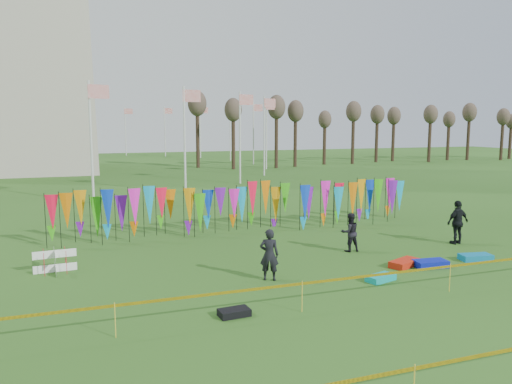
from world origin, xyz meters
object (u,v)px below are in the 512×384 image
object	(u,v)px
kite_bag_turquoise	(381,278)
kite_bag_blue	(430,264)
box_kite	(55,261)
kite_bag_teal	(476,257)
kite_bag_black	(234,312)
person_mid	(350,232)
person_left	(269,255)
person_right	(458,222)
kite_bag_red	(405,263)

from	to	relation	value
kite_bag_turquoise	kite_bag_blue	xyz separation A→B (m)	(2.66, 0.79, 0.02)
box_kite	kite_bag_blue	xyz separation A→B (m)	(12.97, -3.91, -0.28)
box_kite	kite_bag_teal	world-z (taller)	box_kite
kite_bag_blue	kite_bag_teal	distance (m)	2.27
kite_bag_black	box_kite	bearing A→B (deg)	128.51
person_mid	kite_bag_turquoise	distance (m)	3.99
person_left	kite_bag_black	size ratio (longest dim) A/B	2.08
person_left	person_right	bearing A→B (deg)	-143.47
box_kite	kite_bag_turquoise	xyz separation A→B (m)	(10.31, -4.70, -0.31)
box_kite	kite_bag_red	distance (m)	12.64
person_left	kite_bag_teal	xyz separation A→B (m)	(8.41, -0.37, -0.76)
box_kite	kite_bag_teal	size ratio (longest dim) A/B	0.68
person_left	kite_bag_turquoise	world-z (taller)	person_left
kite_bag_black	kite_bag_blue	bearing A→B (deg)	14.26
person_right	kite_bag_turquoise	bearing A→B (deg)	23.96
person_mid	kite_bag_red	world-z (taller)	person_mid
person_mid	kite_bag_black	distance (m)	8.33
kite_bag_red	kite_bag_black	distance (m)	7.77
box_kite	kite_bag_teal	distance (m)	15.68
person_mid	kite_bag_blue	size ratio (longest dim) A/B	1.33
kite_bag_blue	kite_bag_red	size ratio (longest dim) A/B	0.93
kite_bag_red	kite_bag_black	xyz separation A→B (m)	(-7.36, -2.48, -0.02)
kite_bag_red	box_kite	bearing A→B (deg)	163.85
person_left	kite_bag_black	world-z (taller)	person_left
kite_bag_teal	person_left	bearing A→B (deg)	177.47
person_left	person_mid	bearing A→B (deg)	-126.75
person_mid	kite_bag_blue	xyz separation A→B (m)	(1.64, -3.01, -0.67)
box_kite	person_left	distance (m)	7.62
person_mid	kite_bag_teal	world-z (taller)	person_mid
person_left	person_mid	size ratio (longest dim) A/B	1.10
person_left	kite_bag_red	size ratio (longest dim) A/B	1.35
person_right	kite_bag_turquoise	size ratio (longest dim) A/B	1.89
kite_bag_red	kite_bag_teal	distance (m)	3.10
kite_bag_red	person_right	bearing A→B (deg)	26.83
kite_bag_red	kite_bag_black	size ratio (longest dim) A/B	1.54
person_mid	person_right	distance (m)	5.12
person_left	kite_bag_blue	bearing A→B (deg)	-160.47
person_mid	kite_bag_teal	distance (m)	4.87
box_kite	kite_bag_turquoise	distance (m)	11.34
kite_bag_turquoise	kite_bag_teal	world-z (taller)	kite_bag_teal
person_left	kite_bag_blue	size ratio (longest dim) A/B	1.46
person_mid	kite_bag_turquoise	bearing A→B (deg)	78.70
kite_bag_red	kite_bag_teal	xyz separation A→B (m)	(3.09, -0.22, -0.00)
box_kite	person_left	xyz separation A→B (m)	(6.82, -3.36, 0.47)
kite_bag_blue	kite_bag_red	distance (m)	0.92
person_left	kite_bag_teal	bearing A→B (deg)	-157.86
kite_bag_teal	box_kite	bearing A→B (deg)	166.23
kite_bag_blue	kite_bag_black	distance (m)	8.46
person_mid	kite_bag_red	xyz separation A→B (m)	(0.80, -2.61, -0.68)
person_left	kite_bag_black	xyz separation A→B (m)	(-2.05, -2.64, -0.78)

